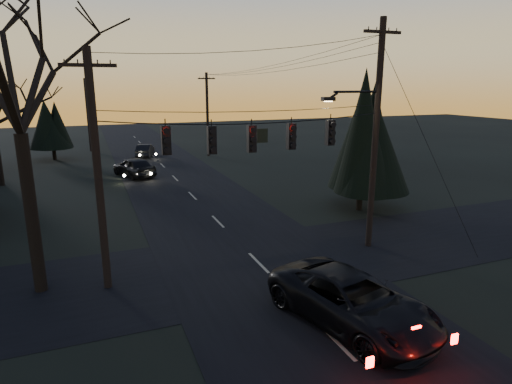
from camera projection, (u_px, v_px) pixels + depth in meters
name	position (u px, v px, depth m)	size (l,w,h in m)	color
main_road	(200.00, 203.00, 26.98)	(8.00, 120.00, 0.02)	black
cross_road	(259.00, 263.00, 17.95)	(60.00, 7.00, 0.02)	black
utility_pole_right	(368.00, 246.00, 19.91)	(5.00, 0.30, 10.00)	black
utility_pole_left	(108.00, 287.00, 15.82)	(1.80, 0.30, 8.50)	black
utility_pole_far_r	(209.00, 156.00, 45.18)	(1.80, 0.30, 8.50)	black
utility_pole_far_l	(91.00, 151.00, 48.32)	(0.30, 0.30, 8.00)	black
span_signal_assembly	(253.00, 137.00, 16.58)	(11.50, 0.44, 1.52)	black
bare_tree_left	(11.00, 62.00, 13.64)	(10.97, 10.97, 11.43)	black
evergreen_right	(364.00, 131.00, 24.47)	(4.79, 4.79, 8.22)	black
evergreen_dist	(51.00, 125.00, 41.99)	(3.67, 3.67, 5.70)	black
suv_near	(352.00, 301.00, 13.21)	(2.64, 5.73, 1.59)	black
sedan_oncoming_a	(134.00, 167.00, 34.69)	(1.88, 4.67, 1.59)	black
sedan_oncoming_b	(145.00, 151.00, 44.38)	(1.37, 3.94, 1.30)	black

